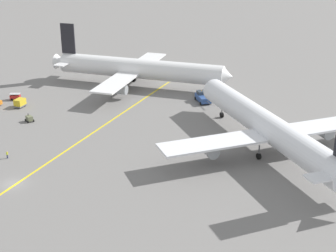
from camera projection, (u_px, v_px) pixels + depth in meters
name	position (u px, v px, depth m)	size (l,w,h in m)	color
ground_plane	(13.00, 184.00, 92.35)	(600.00, 600.00, 0.00)	slate
taxiway_stripe	(48.00, 162.00, 100.61)	(0.50, 120.00, 0.01)	yellow
airliner_at_gate_left	(139.00, 69.00, 145.87)	(54.49, 44.04, 16.99)	white
airliner_being_pushed	(267.00, 127.00, 103.75)	(45.62, 42.85, 17.20)	white
pushback_tug	(203.00, 97.00, 134.16)	(7.22, 7.62, 3.03)	#2D4C8C
gse_baggage_cart_trailing	(15.00, 97.00, 136.01)	(3.15, 2.68, 1.71)	red
gse_gpu_cart_small	(29.00, 118.00, 121.04)	(2.59, 2.36, 1.90)	#666B4C
gse_container_dolly_flat	(20.00, 103.00, 130.51)	(2.57, 3.44, 2.15)	slate
ground_crew_wing_walker_right	(7.00, 155.00, 102.13)	(0.36, 0.50, 1.57)	#2D3351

